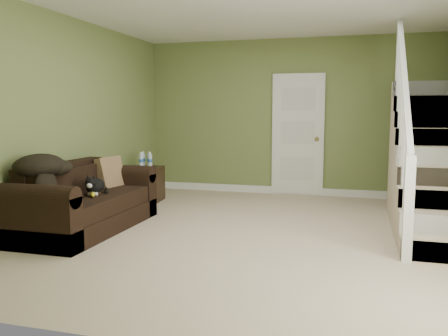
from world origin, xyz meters
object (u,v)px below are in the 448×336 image
Objects in this scene: cat at (94,186)px; banana at (93,195)px; sofa at (85,205)px; side_table at (147,183)px.

cat reaches higher than banana.
sofa reaches higher than banana.
banana is at bearing -34.76° from sofa.
cat is at bearing -83.69° from side_table.
side_table reaches higher than banana.
side_table is 1.46× the size of cat.
side_table is at bearing 65.03° from banana.
cat is 0.18m from banana.
side_table is at bearing 92.46° from sofa.
sofa is 0.26m from cat.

